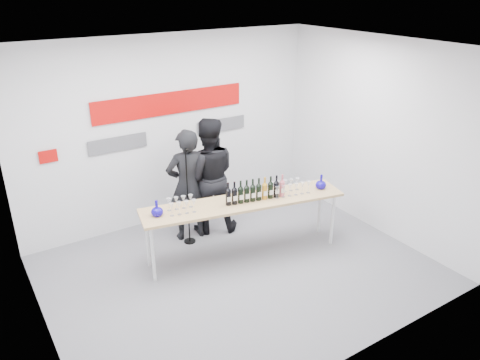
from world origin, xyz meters
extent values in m
plane|color=slate|center=(0.00, 0.00, 0.00)|extent=(5.00, 5.00, 0.00)
cube|color=silver|center=(0.00, 2.00, 1.50)|extent=(5.00, 0.04, 3.00)
cube|color=#BD0A08|center=(0.00, 1.97, 1.95)|extent=(2.50, 0.02, 0.35)
cube|color=#59595E|center=(-0.90, 1.97, 1.45)|extent=(0.90, 0.02, 0.22)
cube|color=#59595E|center=(0.90, 1.97, 1.45)|extent=(0.90, 0.02, 0.22)
cube|color=#BD0A08|center=(-1.90, 1.97, 1.45)|extent=(0.25, 0.02, 0.18)
cube|color=#D5B873|center=(0.28, 0.32, 0.85)|extent=(2.95, 1.16, 0.04)
cylinder|color=silver|center=(-1.08, 0.41, 0.41)|extent=(0.05, 0.05, 0.83)
cylinder|color=silver|center=(1.56, -0.15, 0.41)|extent=(0.05, 0.05, 0.83)
cylinder|color=silver|center=(-1.00, 0.78, 0.41)|extent=(0.05, 0.05, 0.83)
cylinder|color=silver|center=(1.64, 0.23, 0.41)|extent=(0.05, 0.05, 0.83)
imported|color=black|center=(-0.15, 1.21, 0.88)|extent=(0.70, 0.51, 1.75)
imported|color=black|center=(0.23, 1.25, 0.92)|extent=(1.11, 1.00, 1.85)
cylinder|color=black|center=(-0.23, 1.06, 0.01)|extent=(0.18, 0.18, 0.02)
cylinder|color=black|center=(-0.23, 1.06, 0.74)|extent=(0.02, 0.02, 1.49)
sphere|color=black|center=(-0.23, 1.03, 1.51)|extent=(0.05, 0.05, 0.05)
camera|label=1|loc=(-2.94, -4.60, 3.73)|focal=35.00mm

